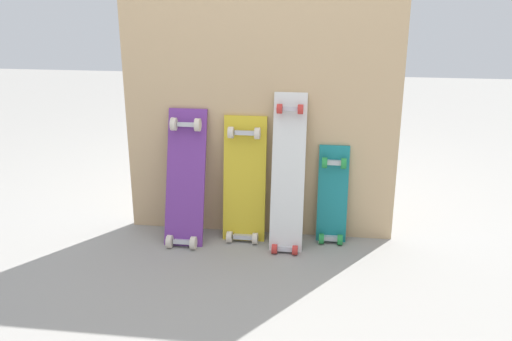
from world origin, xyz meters
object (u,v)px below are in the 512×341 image
skateboard_purple (185,183)px  skateboard_white (288,179)px  skateboard_yellow (244,185)px  skateboard_teal (332,200)px

skateboard_purple → skateboard_white: 0.57m
skateboard_yellow → skateboard_teal: (0.49, 0.03, -0.08)m
skateboard_purple → skateboard_yellow: bearing=10.9°
skateboard_white → skateboard_teal: size_ratio=1.48×
skateboard_purple → skateboard_teal: bearing=6.2°
skateboard_yellow → skateboard_white: 0.26m
skateboard_purple → skateboard_yellow: 0.33m
skateboard_yellow → skateboard_white: skateboard_white is taller
skateboard_purple → skateboard_white: bearing=0.9°
skateboard_white → skateboard_teal: (0.24, 0.08, -0.14)m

